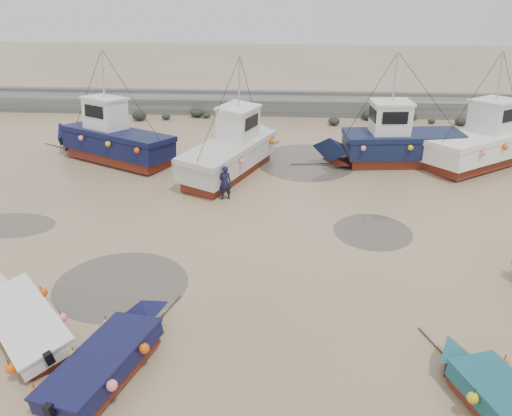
# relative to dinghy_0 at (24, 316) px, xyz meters

# --- Properties ---
(ground) EXTENTS (120.00, 120.00, 0.00)m
(ground) POSITION_rel_dinghy_0_xyz_m (6.34, 4.14, -0.54)
(ground) COLOR tan
(ground) RESTS_ON ground
(seawall) EXTENTS (60.00, 4.92, 1.50)m
(seawall) POSITION_rel_dinghy_0_xyz_m (6.39, 26.13, 0.09)
(seawall) COLOR slate
(seawall) RESTS_ON ground
(puddle_a) EXTENTS (4.83, 4.83, 0.01)m
(puddle_a) POSITION_rel_dinghy_0_xyz_m (2.20, 2.60, -0.53)
(puddle_a) COLOR #514A41
(puddle_a) RESTS_ON ground
(puddle_b) EXTENTS (3.38, 3.38, 0.01)m
(puddle_b) POSITION_rel_dinghy_0_xyz_m (11.84, 7.16, -0.53)
(puddle_b) COLOR #514A41
(puddle_b) RESTS_ON ground
(puddle_c) EXTENTS (4.12, 4.12, 0.01)m
(puddle_c) POSITION_rel_dinghy_0_xyz_m (-4.12, 6.77, -0.53)
(puddle_c) COLOR #514A41
(puddle_c) RESTS_ON ground
(puddle_d) EXTENTS (5.80, 5.80, 0.01)m
(puddle_d) POSITION_rel_dinghy_0_xyz_m (9.22, 15.56, -0.53)
(puddle_d) COLOR #514A41
(puddle_d) RESTS_ON ground
(dinghy_0) EXTENTS (5.15, 5.35, 1.43)m
(dinghy_0) POSITION_rel_dinghy_0_xyz_m (0.00, 0.00, 0.00)
(dinghy_0) COLOR maroon
(dinghy_0) RESTS_ON ground
(dinghy_1) EXTENTS (3.07, 5.92, 1.43)m
(dinghy_1) POSITION_rel_dinghy_0_xyz_m (3.30, -1.56, 0.01)
(dinghy_1) COLOR maroon
(dinghy_1) RESTS_ON ground
(dinghy_2) EXTENTS (2.79, 5.34, 1.43)m
(dinghy_2) POSITION_rel_dinghy_0_xyz_m (13.54, -2.43, 0.02)
(dinghy_2) COLOR maroon
(dinghy_2) RESTS_ON ground
(cabin_boat_0) EXTENTS (9.32, 5.68, 6.22)m
(cabin_boat_0) POSITION_rel_dinghy_0_xyz_m (-2.23, 15.09, 0.81)
(cabin_boat_0) COLOR maroon
(cabin_boat_0) RESTS_ON ground
(cabin_boat_1) EXTENTS (5.39, 9.59, 6.22)m
(cabin_boat_1) POSITION_rel_dinghy_0_xyz_m (5.17, 13.72, 0.81)
(cabin_boat_1) COLOR maroon
(cabin_boat_1) RESTS_ON ground
(cabin_boat_2) EXTENTS (9.78, 3.26, 6.22)m
(cabin_boat_2) POSITION_rel_dinghy_0_xyz_m (14.05, 15.50, 0.82)
(cabin_boat_2) COLOR maroon
(cabin_boat_2) RESTS_ON ground
(cabin_boat_3) EXTENTS (9.22, 7.00, 6.22)m
(cabin_boat_3) POSITION_rel_dinghy_0_xyz_m (19.51, 15.88, 0.80)
(cabin_boat_3) COLOR maroon
(cabin_boat_3) RESTS_ON ground
(person) EXTENTS (0.71, 0.54, 1.73)m
(person) POSITION_rel_dinghy_0_xyz_m (5.11, 10.11, -0.54)
(person) COLOR #151532
(person) RESTS_ON ground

